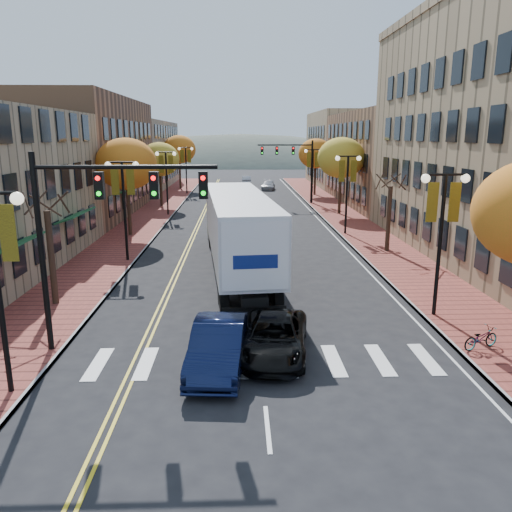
{
  "coord_description": "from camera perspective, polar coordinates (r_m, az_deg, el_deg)",
  "views": [
    {
      "loc": [
        -0.71,
        -13.66,
        7.5
      ],
      "look_at": [
        0.05,
        8.24,
        2.2
      ],
      "focal_mm": 35.0,
      "sensor_mm": 36.0,
      "label": 1
    }
  ],
  "objects": [
    {
      "name": "sidewalk_left",
      "position": [
        47.48,
        -12.05,
        4.31
      ],
      "size": [
        4.0,
        85.0,
        0.15
      ],
      "primitive_type": "cube",
      "color": "brown",
      "rests_on": "ground"
    },
    {
      "name": "lamp_right_b",
      "position": [
        38.67,
        10.4,
        8.63
      ],
      "size": [
        1.96,
        0.36,
        6.05
      ],
      "color": "black",
      "rests_on": "ground"
    },
    {
      "name": "black_suv",
      "position": [
        17.63,
        2.14,
        -9.23
      ],
      "size": [
        2.85,
        5.04,
        1.33
      ],
      "primitive_type": "imported",
      "rotation": [
        0.0,
        0.0,
        -0.14
      ],
      "color": "black",
      "rests_on": "ground"
    },
    {
      "name": "ground",
      "position": [
        15.6,
        0.9,
        -15.15
      ],
      "size": [
        200.0,
        200.0,
        0.0
      ],
      "primitive_type": "plane",
      "color": "black",
      "rests_on": "ground"
    },
    {
      "name": "tree_left_d",
      "position": [
        72.16,
        -8.77,
        11.94
      ],
      "size": [
        4.61,
        4.61,
        7.42
      ],
      "color": "#382619",
      "rests_on": "sidewalk_left"
    },
    {
      "name": "car_far_oncoming",
      "position": [
        79.44,
        -1.11,
        8.66
      ],
      "size": [
        1.4,
        4.0,
        1.32
      ],
      "primitive_type": "imported",
      "rotation": [
        0.0,
        0.0,
        3.14
      ],
      "color": "#A7A8AF",
      "rests_on": "ground"
    },
    {
      "name": "traffic_mast_far",
      "position": [
        56.05,
        4.44,
        10.93
      ],
      "size": [
        6.1,
        0.34,
        7.0
      ],
      "color": "black",
      "rests_on": "ground"
    },
    {
      "name": "car_far_silver",
      "position": [
        71.4,
        1.41,
        8.07
      ],
      "size": [
        2.31,
        4.51,
        1.25
      ],
      "primitive_type": "imported",
      "rotation": [
        0.0,
        0.0,
        -0.13
      ],
      "color": "#96959C",
      "rests_on": "ground"
    },
    {
      "name": "tree_left_b",
      "position": [
        38.61,
        -14.61,
        10.12
      ],
      "size": [
        4.48,
        4.48,
        7.21
      ],
      "color": "#382619",
      "rests_on": "sidewalk_left"
    },
    {
      "name": "lamp_left_b",
      "position": [
        30.59,
        -14.91,
        7.13
      ],
      "size": [
        1.96,
        0.36,
        6.05
      ],
      "color": "black",
      "rests_on": "ground"
    },
    {
      "name": "building_left_mid",
      "position": [
        52.3,
        -20.49,
        10.57
      ],
      "size": [
        12.0,
        24.0,
        11.0
      ],
      "primitive_type": "cube",
      "color": "brown",
      "rests_on": "ground"
    },
    {
      "name": "building_right_mid",
      "position": [
        58.93,
        17.35,
        10.57
      ],
      "size": [
        15.0,
        24.0,
        10.0
      ],
      "primitive_type": "cube",
      "color": "brown",
      "rests_on": "ground"
    },
    {
      "name": "car_far_white",
      "position": [
        64.92,
        -1.8,
        7.57
      ],
      "size": [
        2.12,
        4.16,
        1.36
      ],
      "primitive_type": "imported",
      "rotation": [
        0.0,
        0.0,
        -0.13
      ],
      "color": "silver",
      "rests_on": "ground"
    },
    {
      "name": "lamp_left_c",
      "position": [
        48.24,
        -10.21,
        9.58
      ],
      "size": [
        1.96,
        0.36,
        6.05
      ],
      "color": "black",
      "rests_on": "ground"
    },
    {
      "name": "lamp_right_c",
      "position": [
        56.35,
        6.5,
        10.26
      ],
      "size": [
        1.96,
        0.36,
        6.05
      ],
      "color": "black",
      "rests_on": "ground"
    },
    {
      "name": "lamp_left_d",
      "position": [
        66.08,
        -8.02,
        10.69
      ],
      "size": [
        1.96,
        0.36,
        6.05
      ],
      "color": "black",
      "rests_on": "ground"
    },
    {
      "name": "bicycle",
      "position": [
        19.52,
        24.3,
        -8.54
      ],
      "size": [
        1.6,
        1.05,
        0.79
      ],
      "primitive_type": "imported",
      "rotation": [
        0.0,
        0.0,
        1.95
      ],
      "color": "gray",
      "rests_on": "sidewalk_right"
    },
    {
      "name": "traffic_mast_near",
      "position": [
        17.51,
        -17.81,
        4.48
      ],
      "size": [
        6.1,
        0.35,
        7.0
      ],
      "color": "black",
      "rests_on": "ground"
    },
    {
      "name": "building_left_far",
      "position": [
        76.46,
        -14.56,
        11.12
      ],
      "size": [
        12.0,
        26.0,
        9.5
      ],
      "primitive_type": "cube",
      "color": "#9E8966",
      "rests_on": "ground"
    },
    {
      "name": "semi_truck",
      "position": [
        28.11,
        -2.28,
        3.55
      ],
      "size": [
        4.44,
        17.99,
        4.45
      ],
      "rotation": [
        0.0,
        0.0,
        0.09
      ],
      "color": "black",
      "rests_on": "ground"
    },
    {
      "name": "lamp_right_a",
      "position": [
        21.54,
        20.5,
        4.17
      ],
      "size": [
        1.96,
        0.36,
        6.05
      ],
      "color": "black",
      "rests_on": "ground"
    },
    {
      "name": "building_right_far",
      "position": [
        80.02,
        12.17,
        11.88
      ],
      "size": [
        15.0,
        20.0,
        11.0
      ],
      "primitive_type": "cube",
      "color": "#9E8966",
      "rests_on": "ground"
    },
    {
      "name": "navy_sedan",
      "position": [
        16.69,
        -4.33,
        -10.18
      ],
      "size": [
        2.02,
        4.88,
        1.57
      ],
      "primitive_type": "imported",
      "rotation": [
        0.0,
        0.0,
        -0.08
      ],
      "color": "black",
      "rests_on": "ground"
    },
    {
      "name": "sidewalk_right",
      "position": [
        47.75,
        9.81,
        4.46
      ],
      "size": [
        4.0,
        85.0,
        0.15
      ],
      "primitive_type": "cube",
      "color": "brown",
      "rests_on": "ground"
    },
    {
      "name": "tree_right_c",
      "position": [
        48.68,
        9.71,
        10.99
      ],
      "size": [
        4.48,
        4.48,
        7.21
      ],
      "color": "#382619",
      "rests_on": "sidewalk_right"
    },
    {
      "name": "tree_left_c",
      "position": [
        54.35,
        -10.95,
        10.78
      ],
      "size": [
        4.16,
        4.16,
        6.69
      ],
      "color": "#382619",
      "rests_on": "sidewalk_left"
    },
    {
      "name": "tree_left_a",
      "position": [
        23.78,
        -22.33,
        -0.2
      ],
      "size": [
        0.28,
        0.28,
        4.2
      ],
      "color": "#382619",
      "rests_on": "sidewalk_left"
    },
    {
      "name": "tree_right_d",
      "position": [
        64.43,
        6.83,
        11.54
      ],
      "size": [
        4.35,
        4.35,
        7.0
      ],
      "color": "#382619",
      "rests_on": "sidewalk_right"
    },
    {
      "name": "tree_right_b",
      "position": [
        33.53,
        14.92,
        4.13
      ],
      "size": [
        0.28,
        0.28,
        4.2
      ],
      "color": "#382619",
      "rests_on": "sidewalk_right"
    }
  ]
}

